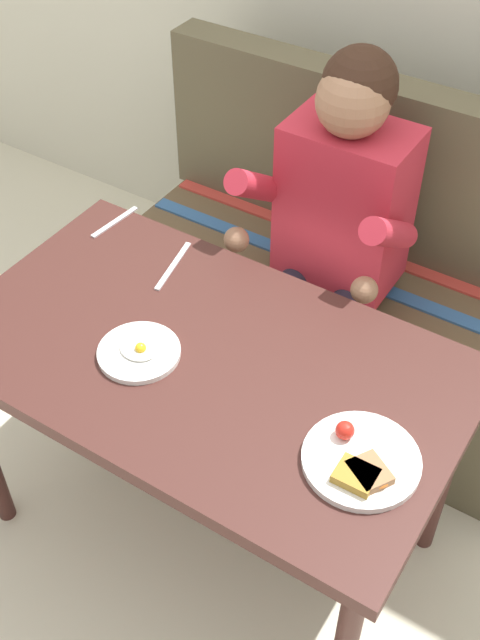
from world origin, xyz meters
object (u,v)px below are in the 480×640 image
object	(u,v)px
couch	(342,296)
plate_breakfast	(361,462)
fork	(115,222)
plate_eggs	(139,352)
knife	(173,266)
table	(206,379)
person	(332,223)

from	to	relation	value
couch	plate_breakfast	bearing A→B (deg)	-62.77
couch	plate_breakfast	distance (m)	1.04
fork	plate_breakfast	bearing A→B (deg)	-16.08
plate_eggs	knife	distance (m)	0.32
table	plate_eggs	size ratio (longest dim) A/B	6.26
person	couch	bearing A→B (deg)	96.48
plate_breakfast	fork	size ratio (longest dim) A/B	1.43
plate_eggs	couch	bearing A→B (deg)	81.37
table	fork	xyz separation A→B (m)	(-0.49, 0.28, 0.08)
couch	plate_eggs	bearing A→B (deg)	-98.63
person	plate_eggs	size ratio (longest dim) A/B	6.32
table	person	size ratio (longest dim) A/B	0.99
table	plate_breakfast	bearing A→B (deg)	-11.19
couch	plate_eggs	size ratio (longest dim) A/B	7.51
table	plate_eggs	xyz separation A→B (m)	(-0.13, -0.08, 0.09)
table	person	world-z (taller)	person
person	plate_eggs	distance (m)	0.69
table	fork	size ratio (longest dim) A/B	7.06
plate_breakfast	fork	bearing A→B (deg)	158.32
plate_breakfast	plate_eggs	distance (m)	0.57
plate_breakfast	knife	size ratio (longest dim) A/B	1.21
person	knife	bearing A→B (deg)	-125.76
couch	knife	bearing A→B (deg)	-114.39
person	knife	world-z (taller)	person
couch	knife	distance (m)	0.72
person	knife	xyz separation A→B (m)	(-0.27, -0.37, -0.01)
knife	plate_eggs	bearing A→B (deg)	-79.72
plate_eggs	person	bearing A→B (deg)	77.54
person	plate_breakfast	xyz separation A→B (m)	(0.42, -0.68, 0.00)
table	knife	bearing A→B (deg)	138.68
plate_breakfast	plate_eggs	bearing A→B (deg)	179.30
table	knife	size ratio (longest dim) A/B	6.00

